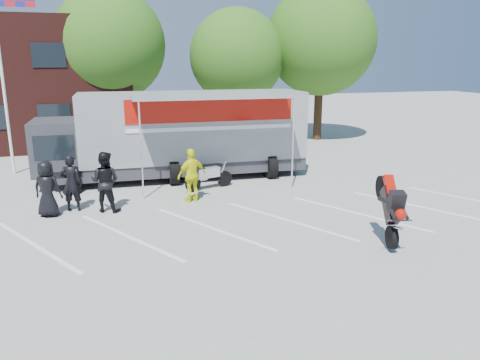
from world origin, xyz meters
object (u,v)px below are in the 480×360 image
tree_mid (237,57)px  spectator_leather_b (72,183)px  transporter_truck (183,177)px  parked_motorcycle (209,189)px  tree_left (110,45)px  tree_right (321,40)px  spectator_leather_a (47,189)px  stunt_bike_rider (381,241)px  flagpole (6,53)px  spectator_leather_c (105,182)px  spectator_hivis (192,175)px

tree_mid → spectator_leather_b: (-8.76, -11.13, -4.01)m
transporter_truck → parked_motorcycle: bearing=-71.0°
tree_left → tree_right: 12.10m
transporter_truck → spectator_leather_b: spectator_leather_b is taller
spectator_leather_a → parked_motorcycle: bearing=-141.2°
stunt_bike_rider → spectator_leather_b: bearing=161.4°
spectator_leather_b → tree_mid: bearing=-115.0°
tree_left → tree_right: bearing=-7.1°
flagpole → tree_mid: size_ratio=1.04×
stunt_bike_rider → spectator_leather_c: bearing=159.7°
tree_right → spectator_leather_a: bearing=-142.7°
tree_left → tree_mid: bearing=-8.1°
flagpole → transporter_truck: size_ratio=0.72×
tree_left → transporter_truck: 10.63m
tree_left → spectator_leather_b: bearing=-98.3°
flagpole → transporter_truck: (6.66, -2.73, -5.05)m
spectator_leather_b → stunt_bike_rider: bearing=160.9°
stunt_bike_rider → spectator_hivis: (-4.26, 5.10, 0.93)m
tree_mid → parked_motorcycle: 11.66m
flagpole → spectator_leather_b: size_ratio=4.30×
flagpole → spectator_hivis: (6.41, -6.21, -4.12)m
transporter_truck → spectator_leather_a: bearing=-141.0°
transporter_truck → spectator_leather_c: spectator_leather_c is taller
transporter_truck → spectator_leather_b: (-4.18, -3.40, 0.93)m
parked_motorcycle → spectator_leather_a: size_ratio=1.15×
parked_motorcycle → spectator_leather_b: spectator_leather_b is taller
transporter_truck → tree_left: bearing=106.8°
tree_mid → spectator_leather_b: bearing=-128.2°
tree_right → stunt_bike_rider: size_ratio=4.51×
spectator_leather_a → spectator_leather_b: size_ratio=0.96×
flagpole → stunt_bike_rider: (10.68, -11.31, -5.05)m
tree_right → parked_motorcycle: bearing=-133.8°
tree_left → transporter_truck: size_ratio=0.78×
transporter_truck → spectator_leather_c: (-3.13, -3.76, 0.99)m
flagpole → tree_right: tree_right is taller
tree_left → tree_mid: (7.00, -1.00, -0.62)m
tree_right → spectator_leather_c: (-12.71, -10.99, -4.89)m
tree_left → spectator_leather_c: tree_left is taller
flagpole → spectator_leather_b: (2.48, -6.13, -4.12)m
spectator_leather_a → transporter_truck: bearing=-120.5°
parked_motorcycle → spectator_hivis: (-0.91, -1.40, 0.93)m
spectator_leather_c → stunt_bike_rider: bearing=170.9°
tree_left → parked_motorcycle: bearing=-74.1°
spectator_leather_b → spectator_leather_c: size_ratio=0.94×
tree_right → parked_motorcycle: 14.17m
transporter_truck → tree_mid: bearing=60.7°
spectator_leather_c → tree_mid: bearing=-98.9°
parked_motorcycle → spectator_leather_c: bearing=95.2°
stunt_bike_rider → spectator_leather_b: size_ratio=1.09×
tree_left → spectator_hivis: tree_left is taller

